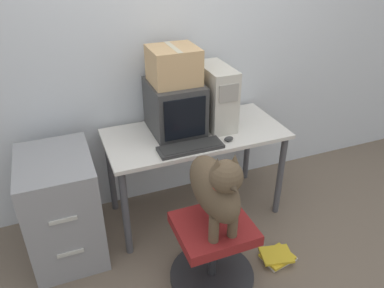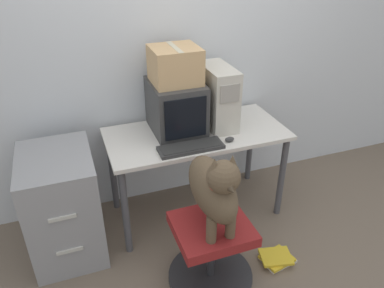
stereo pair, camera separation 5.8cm
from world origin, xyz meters
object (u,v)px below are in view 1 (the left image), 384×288
(filing_cabinet, at_px, (63,207))
(keyboard, at_px, (191,147))
(office_chair, at_px, (213,252))
(cardboard_box, at_px, (174,65))
(dog, at_px, (216,187))
(book_stack_floor, at_px, (277,256))
(crt_monitor, at_px, (175,107))
(pc_tower, at_px, (216,96))

(filing_cabinet, bearing_deg, keyboard, -8.59)
(keyboard, height_order, office_chair, keyboard)
(cardboard_box, bearing_deg, office_chair, -92.35)
(dog, xyz_separation_m, book_stack_floor, (0.50, -0.02, -0.73))
(dog, relative_size, filing_cabinet, 0.71)
(office_chair, bearing_deg, keyboard, 85.87)
(keyboard, distance_m, filing_cabinet, 0.97)
(crt_monitor, relative_size, pc_tower, 0.95)
(dog, bearing_deg, book_stack_floor, -2.11)
(book_stack_floor, bearing_deg, cardboard_box, 119.44)
(keyboard, relative_size, book_stack_floor, 1.70)
(keyboard, xyz_separation_m, office_chair, (-0.03, -0.48, -0.51))
(crt_monitor, distance_m, cardboard_box, 0.31)
(filing_cabinet, height_order, book_stack_floor, filing_cabinet)
(dog, bearing_deg, cardboard_box, 87.68)
(dog, bearing_deg, office_chair, 90.00)
(filing_cabinet, bearing_deg, crt_monitor, 11.03)
(office_chair, bearing_deg, cardboard_box, 87.65)
(book_stack_floor, bearing_deg, filing_cabinet, 154.52)
(pc_tower, height_order, keyboard, pc_tower)
(pc_tower, relative_size, book_stack_floor, 1.72)
(filing_cabinet, height_order, cardboard_box, cardboard_box)
(keyboard, distance_m, book_stack_floor, 1.00)
(crt_monitor, bearing_deg, dog, -92.33)
(crt_monitor, xyz_separation_m, dog, (-0.03, -0.80, -0.16))
(crt_monitor, xyz_separation_m, book_stack_floor, (0.46, -0.82, -0.89))
(crt_monitor, distance_m, filing_cabinet, 1.05)
(cardboard_box, bearing_deg, keyboard, -89.59)
(pc_tower, relative_size, cardboard_box, 1.40)
(pc_tower, xyz_separation_m, dog, (-0.35, -0.78, -0.21))
(keyboard, height_order, book_stack_floor, keyboard)
(keyboard, relative_size, dog, 0.81)
(book_stack_floor, bearing_deg, keyboard, 132.15)
(crt_monitor, height_order, dog, crt_monitor)
(crt_monitor, bearing_deg, pc_tower, -3.78)
(filing_cabinet, bearing_deg, dog, -36.19)
(office_chair, xyz_separation_m, filing_cabinet, (-0.86, 0.62, 0.15))
(keyboard, xyz_separation_m, book_stack_floor, (0.46, -0.51, -0.72))
(office_chair, relative_size, book_stack_floor, 2.11)
(cardboard_box, bearing_deg, pc_tower, -4.48)
(keyboard, distance_m, cardboard_box, 0.58)
(crt_monitor, bearing_deg, keyboard, -89.58)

